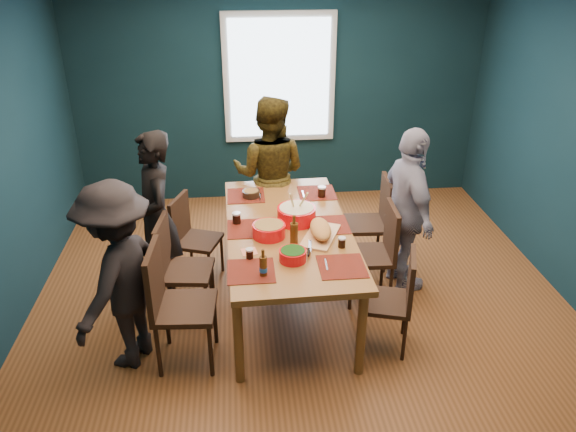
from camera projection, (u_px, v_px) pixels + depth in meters
name	position (u px, v px, depth m)	size (l,w,h in m)	color
room	(300.00, 157.00, 4.87)	(5.01, 5.01, 2.71)	brown
dining_table	(288.00, 235.00, 4.95)	(1.11, 2.15, 0.81)	brown
chair_left_far	(190.00, 232.00, 5.46)	(0.50, 0.50, 0.87)	black
chair_left_mid	(176.00, 262.00, 4.88)	(0.48, 0.48, 0.95)	black
chair_left_near	(171.00, 298.00, 4.32)	(0.50, 0.50, 1.03)	black
chair_right_far	(375.00, 216.00, 5.68)	(0.45, 0.45, 0.95)	black
chair_right_mid	(379.00, 247.00, 5.13)	(0.44, 0.44, 0.95)	black
chair_right_near	(397.00, 294.00, 4.51)	(0.50, 0.50, 0.88)	black
person_far_left	(157.00, 218.00, 5.07)	(0.59, 0.39, 1.62)	black
person_back	(270.00, 174.00, 5.93)	(0.81, 0.63, 1.67)	black
person_right	(407.00, 211.00, 5.21)	(0.94, 0.39, 1.60)	white
person_near_left	(120.00, 277.00, 4.26)	(1.00, 0.58, 1.55)	black
bowl_salad	(269.00, 230.00, 4.74)	(0.28, 0.28, 0.12)	red
bowl_dumpling	(296.00, 214.00, 4.97)	(0.34, 0.34, 0.32)	red
bowl_herbs	(293.00, 255.00, 4.39)	(0.22, 0.22, 0.10)	red
cutting_board	(320.00, 231.00, 4.73)	(0.41, 0.62, 0.13)	#DCAC76
small_bowl	(251.00, 193.00, 5.46)	(0.17, 0.17, 0.07)	black
beer_bottle_a	(263.00, 266.00, 4.18)	(0.06, 0.06, 0.22)	#44260C
beer_bottle_b	(294.00, 233.00, 4.61)	(0.07, 0.07, 0.26)	#44260C
cola_glass_a	(250.00, 253.00, 4.42)	(0.06, 0.06, 0.09)	black
cola_glass_b	(342.00, 242.00, 4.58)	(0.06, 0.06, 0.09)	black
cola_glass_c	(322.00, 191.00, 5.45)	(0.08, 0.08, 0.11)	black
cola_glass_d	(237.00, 218.00, 4.95)	(0.08, 0.08, 0.11)	black
napkin_a	(330.00, 222.00, 5.00)	(0.14, 0.14, 0.00)	#E88062
napkin_b	(249.00, 252.00, 4.53)	(0.12, 0.12, 0.00)	#E88062
napkin_c	(338.00, 269.00, 4.30)	(0.14, 0.14, 0.00)	#E88062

